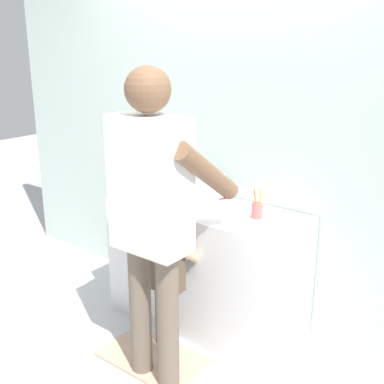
% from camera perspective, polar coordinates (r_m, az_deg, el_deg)
% --- Properties ---
extents(ground_plane, '(14.00, 14.00, 0.00)m').
position_cam_1_polar(ground_plane, '(3.38, -1.63, -16.86)').
color(ground_plane, silver).
extents(back_wall, '(4.40, 0.08, 2.70)m').
position_cam_1_polar(back_wall, '(3.34, 4.98, 7.81)').
color(back_wall, silver).
rests_on(back_wall, ground).
extents(vanity_cabinet, '(1.33, 0.54, 0.85)m').
position_cam_1_polar(vanity_cabinet, '(3.37, 1.58, -8.57)').
color(vanity_cabinet, white).
rests_on(vanity_cabinet, ground).
extents(sink_basin, '(0.35, 0.35, 0.11)m').
position_cam_1_polar(sink_basin, '(3.17, 1.44, -0.83)').
color(sink_basin, silver).
rests_on(sink_basin, vanity_cabinet).
extents(faucet, '(0.18, 0.14, 0.18)m').
position_cam_1_polar(faucet, '(3.33, 3.62, 0.48)').
color(faucet, '#B7BABF').
rests_on(faucet, vanity_cabinet).
extents(toothbrush_cup, '(0.07, 0.07, 0.21)m').
position_cam_1_polar(toothbrush_cup, '(3.01, 7.59, -2.06)').
color(toothbrush_cup, '#D86666').
rests_on(toothbrush_cup, vanity_cabinet).
extents(soap_bottle, '(0.06, 0.06, 0.17)m').
position_cam_1_polar(soap_bottle, '(3.38, -2.36, 0.47)').
color(soap_bottle, '#B27FC6').
rests_on(soap_bottle, vanity_cabinet).
extents(bath_mat, '(0.64, 0.40, 0.02)m').
position_cam_1_polar(bath_mat, '(3.22, -4.60, -18.65)').
color(bath_mat, '#CCAD8E').
rests_on(bath_mat, ground).
extents(child_toddler, '(0.29, 0.29, 0.93)m').
position_cam_1_polar(child_toddler, '(3.03, -2.94, -8.99)').
color(child_toddler, '#47474C').
rests_on(child_toddler, ground).
extents(adult_parent, '(0.55, 0.58, 1.78)m').
position_cam_1_polar(adult_parent, '(2.58, -4.55, -1.44)').
color(adult_parent, '#6B5B4C').
rests_on(adult_parent, ground).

